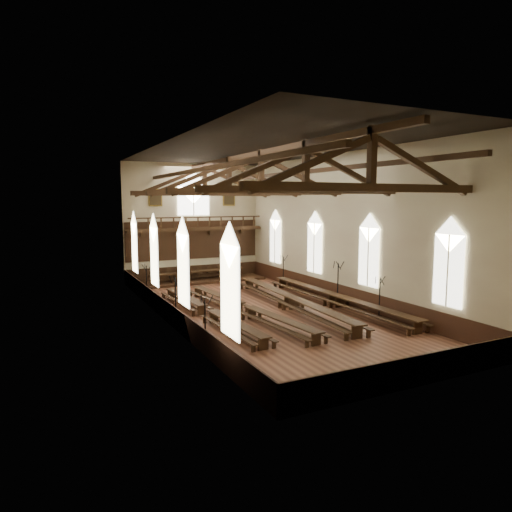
{
  "coord_description": "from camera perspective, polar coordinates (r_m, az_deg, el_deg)",
  "views": [
    {
      "loc": [
        -12.6,
        -24.89,
        6.9
      ],
      "look_at": [
        0.39,
        1.5,
        3.28
      ],
      "focal_mm": 32.0,
      "sensor_mm": 36.0,
      "label": 1
    }
  ],
  "objects": [
    {
      "name": "high_chairs",
      "position": [
        39.6,
        -7.63,
        -2.01
      ],
      "size": [
        4.96,
        0.47,
        0.99
      ],
      "color": "#352310",
      "rests_on": "dais"
    },
    {
      "name": "refectory_row_d",
      "position": [
        30.32,
        9.98,
        -5.13
      ],
      "size": [
        1.63,
        14.78,
        0.79
      ],
      "color": "#352310",
      "rests_on": "ground"
    },
    {
      "name": "candelabrum_left_far",
      "position": [
        33.16,
        -13.49,
        -3.87
      ],
      "size": [
        0.74,
        0.71,
        2.46
      ],
      "color": "black",
      "rests_on": "ground"
    },
    {
      "name": "candelabrum_right_mid",
      "position": [
        31.07,
        10.17,
        -4.27
      ],
      "size": [
        0.78,
        0.88,
        2.87
      ],
      "color": "black",
      "rests_on": "ground"
    },
    {
      "name": "refectory_row_c",
      "position": [
        29.39,
        4.45,
        -5.4
      ],
      "size": [
        2.03,
        14.98,
        0.8
      ],
      "color": "#352310",
      "rests_on": "ground"
    },
    {
      "name": "portraits",
      "position": [
        39.84,
        -7.82,
        7.25
      ],
      "size": [
        7.75,
        0.09,
        1.45
      ],
      "color": "brown",
      "rests_on": "room_walls"
    },
    {
      "name": "dais",
      "position": [
        38.95,
        -7.23,
        -3.1
      ],
      "size": [
        11.4,
        2.78,
        0.19
      ],
      "primitive_type": "cube",
      "color": "#361A10",
      "rests_on": "ground"
    },
    {
      "name": "candelabrum_left_near",
      "position": [
        21.84,
        -6.36,
        -9.34
      ],
      "size": [
        0.72,
        0.76,
        2.51
      ],
      "color": "black",
      "rests_on": "ground"
    },
    {
      "name": "wainscot_band",
      "position": [
        28.6,
        0.63,
        -5.7
      ],
      "size": [
        12.0,
        26.0,
        1.2
      ],
      "color": "#361A10",
      "rests_on": "ground"
    },
    {
      "name": "candelabrum_right_near",
      "position": [
        27.99,
        15.15,
        -5.94
      ],
      "size": [
        0.71,
        0.73,
        2.44
      ],
      "color": "black",
      "rests_on": "ground"
    },
    {
      "name": "end_window",
      "position": [
        39.84,
        -7.83,
        7.42
      ],
      "size": [
        2.8,
        0.12,
        3.8
      ],
      "color": "white",
      "rests_on": "room_walls"
    },
    {
      "name": "refectory_row_a",
      "position": [
        26.98,
        -6.11,
        -6.77
      ],
      "size": [
        1.67,
        13.67,
        0.66
      ],
      "color": "#352310",
      "rests_on": "ground"
    },
    {
      "name": "refectory_row_b",
      "position": [
        27.45,
        -1.44,
        -6.44
      ],
      "size": [
        2.06,
        14.02,
        0.7
      ],
      "color": "#352310",
      "rests_on": "ground"
    },
    {
      "name": "minstrels_gallery",
      "position": [
        39.72,
        -7.64,
        2.64
      ],
      "size": [
        11.8,
        1.24,
        3.7
      ],
      "color": "#352310",
      "rests_on": "room_walls"
    },
    {
      "name": "candelabrum_left_mid",
      "position": [
        26.31,
        -10.0,
        -6.45
      ],
      "size": [
        0.8,
        0.81,
        2.7
      ],
      "color": "black",
      "rests_on": "ground"
    },
    {
      "name": "candelabrum_right_far",
      "position": [
        37.17,
        3.43,
        -2.52
      ],
      "size": [
        0.67,
        0.76,
        2.46
      ],
      "color": "black",
      "rests_on": "ground"
    },
    {
      "name": "high_table",
      "position": [
        38.83,
        -7.25,
        -2.01
      ],
      "size": [
        8.34,
        1.58,
        0.78
      ],
      "color": "#352310",
      "rests_on": "dais"
    },
    {
      "name": "side_windows",
      "position": [
        28.08,
        0.64,
        0.56
      ],
      "size": [
        11.85,
        19.8,
        4.5
      ],
      "color": "white",
      "rests_on": "room_walls"
    },
    {
      "name": "roof_trusses",
      "position": [
        27.93,
        0.66,
        9.72
      ],
      "size": [
        11.7,
        25.7,
        2.8
      ],
      "color": "#352310",
      "rests_on": "room_walls"
    },
    {
      "name": "room_walls",
      "position": [
        27.9,
        0.65,
        6.12
      ],
      "size": [
        26.0,
        26.0,
        26.0
      ],
      "color": "beige",
      "rests_on": "ground"
    },
    {
      "name": "ground",
      "position": [
        28.74,
        0.63,
        -6.87
      ],
      "size": [
        26.0,
        26.0,
        0.0
      ],
      "primitive_type": "plane",
      "color": "brown",
      "rests_on": "ground"
    }
  ]
}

